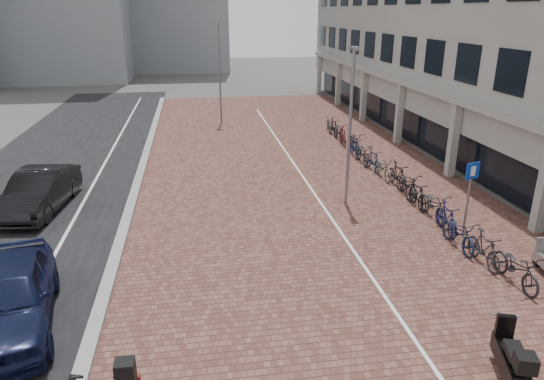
{
  "coord_description": "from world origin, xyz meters",
  "views": [
    {
      "loc": [
        -2.49,
        -9.55,
        7.12
      ],
      "look_at": [
        0.0,
        6.0,
        1.3
      ],
      "focal_mm": 32.27,
      "sensor_mm": 36.0,
      "label": 1
    }
  ],
  "objects_px": {
    "parking_sign": "(470,187)",
    "car_dark": "(39,191)",
    "car_navy": "(8,296)",
    "scooter_mid": "(511,357)"
  },
  "relations": [
    {
      "from": "car_navy",
      "to": "parking_sign",
      "type": "relative_size",
      "value": 1.86
    },
    {
      "from": "car_navy",
      "to": "car_dark",
      "type": "height_order",
      "value": "car_navy"
    },
    {
      "from": "car_dark",
      "to": "scooter_mid",
      "type": "distance_m",
      "value": 16.25
    },
    {
      "from": "car_navy",
      "to": "parking_sign",
      "type": "bearing_deg",
      "value": 1.21
    },
    {
      "from": "parking_sign",
      "to": "car_navy",
      "type": "bearing_deg",
      "value": 174.86
    },
    {
      "from": "car_navy",
      "to": "car_dark",
      "type": "distance_m",
      "value": 7.66
    },
    {
      "from": "parking_sign",
      "to": "car_dark",
      "type": "bearing_deg",
      "value": 144.73
    },
    {
      "from": "car_dark",
      "to": "parking_sign",
      "type": "height_order",
      "value": "parking_sign"
    },
    {
      "from": "car_dark",
      "to": "scooter_mid",
      "type": "xyz_separation_m",
      "value": [
        11.88,
        -11.09,
        -0.17
      ]
    },
    {
      "from": "car_dark",
      "to": "parking_sign",
      "type": "xyz_separation_m",
      "value": [
        14.5,
        -4.7,
        1.0
      ]
    }
  ]
}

